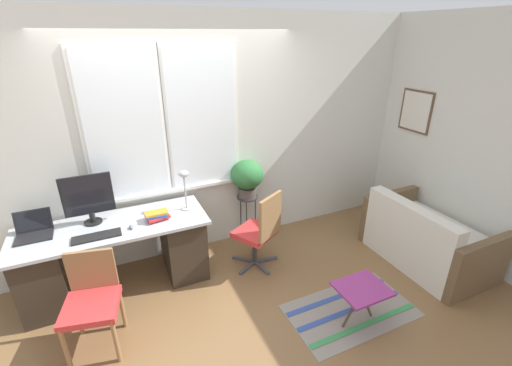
# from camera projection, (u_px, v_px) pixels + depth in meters

# --- Properties ---
(ground_plane) EXTENTS (14.00, 14.00, 0.00)m
(ground_plane) POSITION_uv_depth(u_px,v_px,m) (212.00, 281.00, 3.69)
(ground_plane) COLOR brown
(wall_back_with_window) EXTENTS (9.00, 0.12, 2.70)m
(wall_back_with_window) POSITION_uv_depth(u_px,v_px,m) (183.00, 142.00, 3.77)
(wall_back_with_window) COLOR silver
(wall_back_with_window) RESTS_ON ground_plane
(wall_right_with_picture) EXTENTS (0.08, 9.00, 2.70)m
(wall_right_with_picture) POSITION_uv_depth(u_px,v_px,m) (429.00, 130.00, 4.27)
(wall_right_with_picture) COLOR silver
(wall_right_with_picture) RESTS_ON ground_plane
(desk) EXTENTS (1.81, 0.67, 0.74)m
(desk) POSITION_uv_depth(u_px,v_px,m) (118.00, 255.00, 3.48)
(desk) COLOR #B2B7BC
(desk) RESTS_ON ground_plane
(laptop) EXTENTS (0.31, 0.27, 0.22)m
(laptop) POSITION_uv_depth(u_px,v_px,m) (34.00, 231.00, 3.16)
(laptop) COLOR black
(laptop) RESTS_ON desk
(monitor) EXTENTS (0.46, 0.17, 0.51)m
(monitor) POSITION_uv_depth(u_px,v_px,m) (88.00, 198.00, 3.29)
(monitor) COLOR black
(monitor) RESTS_ON desk
(keyboard) EXTENTS (0.43, 0.14, 0.02)m
(keyboard) POSITION_uv_depth(u_px,v_px,m) (97.00, 236.00, 3.15)
(keyboard) COLOR black
(keyboard) RESTS_ON desk
(mouse) EXTENTS (0.04, 0.07, 0.04)m
(mouse) POSITION_uv_depth(u_px,v_px,m) (131.00, 227.00, 3.28)
(mouse) COLOR slate
(mouse) RESTS_ON desk
(desk_lamp) EXTENTS (0.12, 0.12, 0.44)m
(desk_lamp) POSITION_uv_depth(u_px,v_px,m) (184.00, 182.00, 3.54)
(desk_lamp) COLOR #ADADB2
(desk_lamp) RESTS_ON desk
(book_stack) EXTENTS (0.24, 0.19, 0.09)m
(book_stack) POSITION_uv_depth(u_px,v_px,m) (157.00, 215.00, 3.43)
(book_stack) COLOR purple
(book_stack) RESTS_ON desk
(desk_chair_wooden) EXTENTS (0.50, 0.51, 0.83)m
(desk_chair_wooden) POSITION_uv_depth(u_px,v_px,m) (92.00, 299.00, 2.80)
(desk_chair_wooden) COLOR olive
(desk_chair_wooden) RESTS_ON ground_plane
(office_chair_swivel) EXTENTS (0.55, 0.56, 0.92)m
(office_chair_swivel) POSITION_uv_depth(u_px,v_px,m) (260.00, 230.00, 3.76)
(office_chair_swivel) COLOR #47474C
(office_chair_swivel) RESTS_ON ground_plane
(couch_loveseat) EXTENTS (0.83, 1.33, 0.78)m
(couch_loveseat) POSITION_uv_depth(u_px,v_px,m) (425.00, 240.00, 3.93)
(couch_loveseat) COLOR silver
(couch_loveseat) RESTS_ON ground_plane
(plant_stand) EXTENTS (0.26, 0.26, 0.62)m
(plant_stand) POSITION_uv_depth(u_px,v_px,m) (247.00, 202.00, 4.24)
(plant_stand) COLOR #333338
(plant_stand) RESTS_ON ground_plane
(potted_plant) EXTENTS (0.39, 0.39, 0.47)m
(potted_plant) POSITION_uv_depth(u_px,v_px,m) (247.00, 176.00, 4.10)
(potted_plant) COLOR #514C47
(potted_plant) RESTS_ON plant_stand
(floor_rug_striped) EXTENTS (1.21, 0.70, 0.01)m
(floor_rug_striped) POSITION_uv_depth(u_px,v_px,m) (351.00, 310.00, 3.31)
(floor_rug_striped) COLOR gray
(floor_rug_striped) RESTS_ON ground_plane
(folding_stool) EXTENTS (0.44, 0.37, 0.40)m
(folding_stool) POSITION_uv_depth(u_px,v_px,m) (362.00, 291.00, 3.04)
(folding_stool) COLOR #93337A
(folding_stool) RESTS_ON ground_plane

